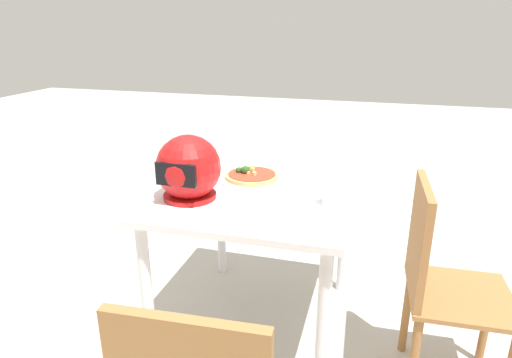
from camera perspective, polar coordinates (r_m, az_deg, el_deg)
name	(u,v)px	position (r m, az deg, el deg)	size (l,w,h in m)	color
ground_plane	(260,325)	(2.42, 0.49, -18.22)	(14.00, 14.00, 0.00)	#B2ADA3
dining_table	(260,206)	(2.07, 0.54, -3.50)	(0.85, 1.01, 0.77)	white
pizza_plate	(252,179)	(2.11, -0.53, 0.00)	(0.31, 0.31, 0.01)	white
pizza	(251,175)	(2.10, -0.63, 0.49)	(0.25, 0.25, 0.06)	tan
motorcycle_helmet	(188,169)	(1.88, -8.66, 1.31)	(0.27, 0.27, 0.27)	#B21414
drinking_glass	(331,192)	(1.83, 9.63, -1.61)	(0.07, 0.07, 0.12)	silver
chair_side	(439,278)	(1.97, 22.37, -11.69)	(0.42, 0.42, 0.90)	#996638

